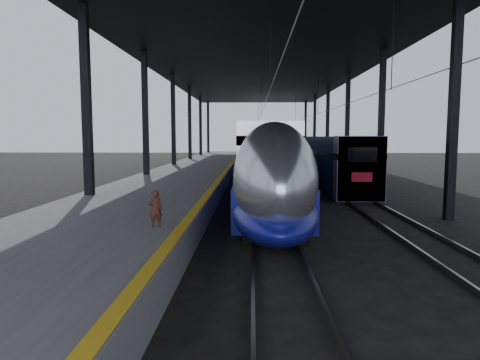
{
  "coord_description": "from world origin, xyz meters",
  "views": [
    {
      "loc": [
        1.26,
        -13.17,
        3.52
      ],
      "look_at": [
        0.82,
        1.69,
        2.0
      ],
      "focal_mm": 32.0,
      "sensor_mm": 36.0,
      "label": 1
    }
  ],
  "objects": [
    {
      "name": "ground",
      "position": [
        0.0,
        0.0,
        0.0
      ],
      "size": [
        160.0,
        160.0,
        0.0
      ],
      "primitive_type": "plane",
      "color": "black",
      "rests_on": "ground"
    },
    {
      "name": "platform",
      "position": [
        -3.5,
        20.0,
        0.5
      ],
      "size": [
        6.0,
        80.0,
        1.0
      ],
      "primitive_type": "cube",
      "color": "#4C4C4F",
      "rests_on": "ground"
    },
    {
      "name": "yellow_strip",
      "position": [
        -0.7,
        20.0,
        1.0
      ],
      "size": [
        0.3,
        80.0,
        0.01
      ],
      "primitive_type": "cube",
      "color": "gold",
      "rests_on": "platform"
    },
    {
      "name": "rails",
      "position": [
        4.5,
        20.0,
        0.08
      ],
      "size": [
        6.52,
        80.0,
        0.16
      ],
      "color": "slate",
      "rests_on": "ground"
    },
    {
      "name": "canopy",
      "position": [
        1.9,
        20.0,
        9.12
      ],
      "size": [
        18.0,
        75.0,
        9.47
      ],
      "color": "black",
      "rests_on": "ground"
    },
    {
      "name": "tgv_train",
      "position": [
        2.0,
        29.07,
        1.95
      ],
      "size": [
        2.91,
        65.2,
        4.17
      ],
      "color": "#ADAFB4",
      "rests_on": "ground"
    },
    {
      "name": "second_train",
      "position": [
        7.0,
        36.6,
        1.79
      ],
      "size": [
        2.57,
        56.05,
        3.54
      ],
      "color": "navy",
      "rests_on": "ground"
    },
    {
      "name": "child",
      "position": [
        -1.43,
        -1.54,
        1.52
      ],
      "size": [
        0.44,
        0.36,
        1.03
      ],
      "primitive_type": "imported",
      "rotation": [
        0.0,
        0.0,
        3.49
      ],
      "color": "#4E241A",
      "rests_on": "platform"
    }
  ]
}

